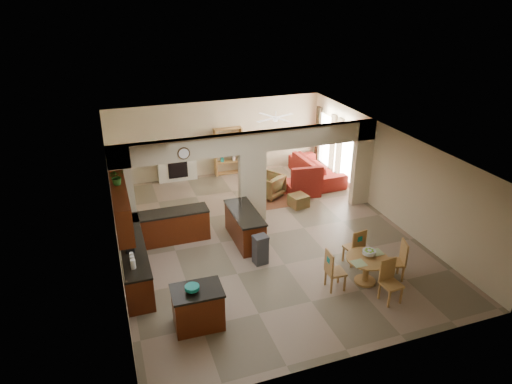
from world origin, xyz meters
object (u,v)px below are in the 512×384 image
object	(u,v)px
dining_table	(367,266)
armchair	(269,186)
sofa	(317,168)
kitchen_island	(198,308)

from	to	relation	value
dining_table	armchair	xyz separation A→B (m)	(-0.47, 5.37, -0.08)
sofa	armchair	distance (m)	2.39
dining_table	sofa	world-z (taller)	sofa
dining_table	armchair	distance (m)	5.39
sofa	armchair	size ratio (longest dim) A/B	3.11
kitchen_island	sofa	distance (m)	8.75
sofa	kitchen_island	bearing A→B (deg)	135.24
kitchen_island	sofa	bearing A→B (deg)	49.29
armchair	kitchen_island	bearing A→B (deg)	24.35
armchair	dining_table	bearing A→B (deg)	62.95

